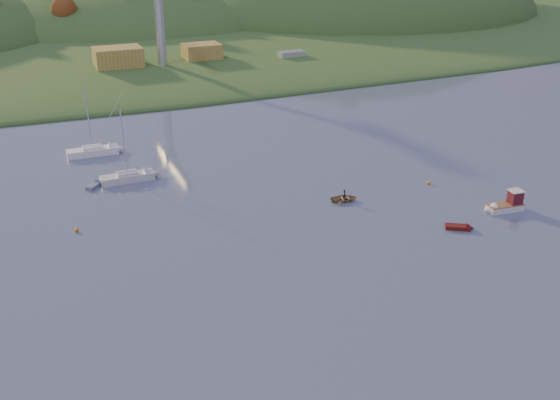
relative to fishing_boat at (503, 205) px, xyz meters
name	(u,v)px	position (x,y,z in m)	size (l,w,h in m)	color
ground	(496,392)	(-24.10, -26.84, -0.80)	(500.00, 500.00, 0.00)	#3B4761
far_shore	(92,18)	(-24.10, 203.16, -0.80)	(620.00, 220.00, 1.50)	#2C5321
shore_slope	(122,46)	(-24.10, 138.16, -0.80)	(640.00, 150.00, 7.00)	#2C5321
hill_center	(127,23)	(-14.10, 183.16, -0.80)	(140.00, 120.00, 36.00)	#2C5321
hill_right	(350,16)	(70.90, 168.16, -0.80)	(150.00, 130.00, 60.00)	#2C5321
hillside_trees	(111,36)	(-24.10, 158.16, -0.80)	(280.00, 50.00, 32.00)	#1A4A1A
wharf	(174,69)	(-19.10, 95.16, 0.40)	(42.00, 16.00, 2.40)	slate
shed_west	(118,58)	(-32.10, 96.16, 4.00)	(11.00, 8.00, 4.80)	olive
shed_east	(202,52)	(-11.10, 97.16, 3.60)	(9.00, 7.00, 4.00)	olive
dock_crane	(160,4)	(-22.10, 91.55, 16.37)	(3.20, 28.00, 20.30)	#B7B7BC
fishing_boat	(503,205)	(0.00, 0.00, 0.00)	(5.85, 2.37, 3.63)	silver
sailboat_near	(127,177)	(-42.84, 29.57, -0.10)	(7.70, 2.50, 10.60)	silver
sailboat_far	(92,151)	(-45.90, 42.90, -0.08)	(8.06, 2.55, 11.12)	white
canoe	(344,198)	(-17.32, 10.94, -0.42)	(2.62, 3.67, 0.76)	#90774F
paddler	(344,196)	(-17.32, 10.94, -0.09)	(0.52, 0.34, 1.43)	black
red_tender	(463,227)	(-8.00, -2.27, -0.56)	(3.56, 2.82, 1.18)	#4F0F0B
grey_dinghy	(97,184)	(-47.23, 29.60, -0.57)	(2.91, 3.04, 1.15)	slate
work_vessel	(291,61)	(10.90, 91.16, 0.62)	(15.62, 5.83, 3.99)	slate
buoy_1	(429,183)	(-3.36, 11.32, -0.55)	(0.50, 0.50, 0.50)	orange
buoy_2	(76,230)	(-51.59, 15.76, -0.55)	(0.50, 0.50, 0.50)	orange
buoy_3	(115,183)	(-44.72, 28.95, -0.55)	(0.50, 0.50, 0.50)	orange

